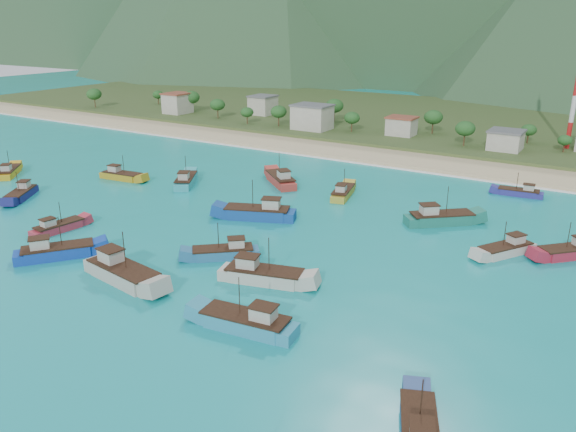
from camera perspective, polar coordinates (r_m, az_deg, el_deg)
The scene contains 23 objects.
ground at distance 84.56m, azimuth -9.33°, elevation -4.76°, with size 600.00×600.00×0.00m, color #0C8688.
beach at distance 149.93m, azimuth 10.83°, elevation 5.78°, with size 400.00×18.00×1.20m, color beige.
land at distance 207.02m, azimuth 17.12°, elevation 8.94°, with size 400.00×110.00×2.40m, color #385123.
surf_line at distance 141.34m, azimuth 9.40°, elevation 5.05°, with size 400.00×2.50×0.08m, color white.
village at distance 167.02m, azimuth 18.41°, elevation 8.21°, with size 214.82×25.05×7.60m.
vegetation at distance 172.33m, azimuth 13.22°, elevation 9.10°, with size 274.51×25.84×9.22m.
boat_2 at distance 85.67m, azimuth -6.50°, elevation -3.78°, with size 9.70×8.97×6.04m.
boat_3 at distance 123.41m, azimuth -0.76°, elevation 3.67°, with size 11.66×10.64×7.22m.
boat_5 at distance 125.84m, azimuth -25.45°, elevation 1.98°, with size 8.21×10.20×6.05m.
boat_6 at distance 95.53m, azimuth 26.74°, elevation -3.33°, with size 9.43×9.55×6.12m.
boat_7 at distance 145.81m, azimuth -26.44°, elevation 4.00°, with size 9.18×9.60×6.06m.
boat_8 at distance 77.50m, azimuth -2.58°, elevation -6.10°, with size 12.39×6.48×7.03m.
boat_9 at distance 102.57m, azimuth 15.22°, elevation -0.29°, with size 11.69×10.76×7.26m.
boat_10 at distance 92.00m, azimuth -22.46°, elevation -3.44°, with size 9.72×11.30×6.84m.
boat_12 at distance 115.21m, azimuth 5.61°, elevation 2.33°, with size 5.35×10.66×6.05m.
boat_13 at distance 66.32m, azimuth -4.18°, elevation -10.81°, with size 12.13×4.91×6.97m.
boat_14 at distance 124.99m, azimuth -10.34°, elevation 3.51°, with size 8.73×11.34×6.66m.
boat_15 at distance 101.67m, azimuth -3.01°, elevation 0.26°, with size 13.52×8.49×7.70m.
boat_18 at distance 132.67m, azimuth -16.54°, elevation 3.89°, with size 10.64×4.18×6.12m.
boat_21 at distance 81.01m, azimuth -16.46°, elevation -5.63°, with size 13.78×5.88×7.89m.
boat_24 at distance 103.35m, azimuth -22.30°, elevation -1.13°, with size 3.71×9.42×5.42m.
boat_25 at distance 92.65m, azimuth 21.28°, elevation -3.24°, with size 7.65×10.03×5.87m.
boat_27 at distance 124.60m, azimuth 22.45°, elevation 2.17°, with size 9.09×3.49×5.24m.
Camera 1 is at (51.81, -57.52, 34.01)m, focal length 35.00 mm.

